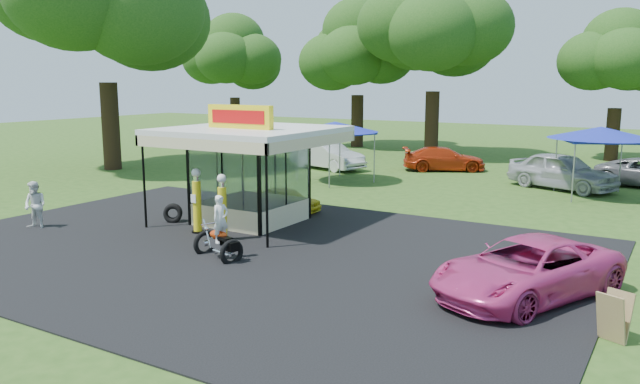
# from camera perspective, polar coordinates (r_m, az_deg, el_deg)

# --- Properties ---
(ground) EXTENTS (120.00, 120.00, 0.00)m
(ground) POSITION_cam_1_polar(r_m,az_deg,el_deg) (17.41, -11.05, -6.69)
(ground) COLOR #2B4E18
(ground) RESTS_ON ground
(asphalt_apron) EXTENTS (20.00, 14.00, 0.04)m
(asphalt_apron) POSITION_cam_1_polar(r_m,az_deg,el_deg) (18.87, -6.98, -5.19)
(asphalt_apron) COLOR black
(asphalt_apron) RESTS_ON ground
(gas_station_kiosk) EXTENTS (5.40, 5.40, 4.18)m
(gas_station_kiosk) POSITION_cam_1_polar(r_m,az_deg,el_deg) (22.03, -6.41, 1.73)
(gas_station_kiosk) COLOR white
(gas_station_kiosk) RESTS_ON ground
(gas_pump_left) EXTENTS (0.41, 0.41, 2.18)m
(gas_pump_left) POSITION_cam_1_polar(r_m,az_deg,el_deg) (20.83, -11.18, -0.95)
(gas_pump_left) COLOR black
(gas_pump_left) RESTS_ON ground
(gas_pump_right) EXTENTS (0.40, 0.40, 2.14)m
(gas_pump_right) POSITION_cam_1_polar(r_m,az_deg,el_deg) (19.72, -8.91, -1.56)
(gas_pump_right) COLOR black
(gas_pump_right) RESTS_ON ground
(motorcycle) EXTENTS (1.70, 1.15, 1.92)m
(motorcycle) POSITION_cam_1_polar(r_m,az_deg,el_deg) (17.79, -9.15, -3.77)
(motorcycle) COLOR black
(motorcycle) RESTS_ON ground
(spare_tires) EXTENTS (0.87, 0.75, 0.70)m
(spare_tires) POSITION_cam_1_polar(r_m,az_deg,el_deg) (22.75, -13.31, -1.91)
(spare_tires) COLOR black
(spare_tires) RESTS_ON ground
(a_frame_sign) EXTENTS (0.60, 0.67, 0.98)m
(a_frame_sign) POSITION_cam_1_polar(r_m,az_deg,el_deg) (13.51, 25.28, -10.29)
(a_frame_sign) COLOR #593819
(a_frame_sign) RESTS_ON ground
(kiosk_car) EXTENTS (2.82, 1.13, 0.96)m
(kiosk_car) POSITION_cam_1_polar(r_m,az_deg,el_deg) (24.01, -3.16, -0.68)
(kiosk_car) COLOR yellow
(kiosk_car) RESTS_ON ground
(pink_sedan) EXTENTS (4.17, 5.47, 1.38)m
(pink_sedan) POSITION_cam_1_polar(r_m,az_deg,el_deg) (15.29, 18.42, -6.71)
(pink_sedan) COLOR #D53984
(pink_sedan) RESTS_ON ground
(spectator_west) EXTENTS (0.90, 0.76, 1.63)m
(spectator_west) POSITION_cam_1_polar(r_m,az_deg,el_deg) (23.26, -24.59, -1.11)
(spectator_west) COLOR white
(spectator_west) RESTS_ON ground
(bg_car_a) EXTENTS (4.96, 2.81, 1.55)m
(bg_car_a) POSITION_cam_1_polar(r_m,az_deg,el_deg) (35.56, 0.66, 3.35)
(bg_car_a) COLOR silver
(bg_car_a) RESTS_ON ground
(bg_car_b) EXTENTS (4.86, 3.81, 1.32)m
(bg_car_b) POSITION_cam_1_polar(r_m,az_deg,el_deg) (35.62, 11.27, 2.98)
(bg_car_b) COLOR #B52E0D
(bg_car_b) RESTS_ON ground
(bg_car_c) EXTENTS (5.40, 3.75, 1.71)m
(bg_car_c) POSITION_cam_1_polar(r_m,az_deg,el_deg) (31.00, 21.28, 1.80)
(bg_car_c) COLOR #AEAFB3
(bg_car_c) RESTS_ON ground
(tent_west) EXTENTS (4.28, 4.28, 2.99)m
(tent_west) POSITION_cam_1_polar(r_m,az_deg,el_deg) (30.91, 1.38, 5.93)
(tent_west) COLOR gray
(tent_west) RESTS_ON ground
(tent_east) EXTENTS (4.36, 4.36, 3.05)m
(tent_east) POSITION_cam_1_polar(r_m,az_deg,el_deg) (29.32, 24.29, 4.91)
(tent_east) COLOR gray
(tent_east) RESTS_ON ground
(oak_far_a) EXTENTS (8.53, 8.53, 10.11)m
(oak_far_a) POSITION_cam_1_polar(r_m,az_deg,el_deg) (52.14, -7.87, 11.66)
(oak_far_a) COLOR black
(oak_far_a) RESTS_ON ground
(oak_far_b) EXTENTS (9.06, 9.06, 10.81)m
(oak_far_b) POSITION_cam_1_polar(r_m,az_deg,el_deg) (47.72, 3.49, 12.44)
(oak_far_b) COLOR black
(oak_far_b) RESTS_ON ground
(oak_far_c) EXTENTS (10.29, 10.29, 12.13)m
(oak_far_c) POSITION_cam_1_polar(r_m,az_deg,el_deg) (42.19, 10.42, 13.68)
(oak_far_c) COLOR black
(oak_far_c) RESTS_ON ground
(oak_far_d) EXTENTS (7.68, 7.68, 9.14)m
(oak_far_d) POSITION_cam_1_polar(r_m,az_deg,el_deg) (43.22, 25.61, 10.29)
(oak_far_d) COLOR black
(oak_far_d) RESTS_ON ground
(oak_near) EXTENTS (12.55, 12.55, 14.45)m
(oak_near) POSITION_cam_1_polar(r_m,az_deg,el_deg) (37.44, -19.19, 15.85)
(oak_near) COLOR black
(oak_near) RESTS_ON ground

